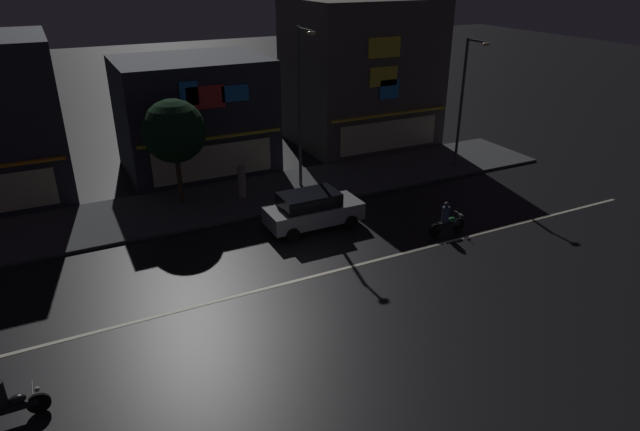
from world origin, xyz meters
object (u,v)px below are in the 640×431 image
(pedestrian_on_sidewalk, at_px, (242,181))
(parked_car_trailing, at_px, (312,209))
(traffic_cone, at_px, (352,198))
(motorcycle_lead, at_px, (6,402))
(motorcycle_opposite_lane, at_px, (447,221))
(streetlamp_mid, at_px, (301,98))
(streetlamp_east, at_px, (465,93))

(pedestrian_on_sidewalk, relative_size, parked_car_trailing, 0.42)
(pedestrian_on_sidewalk, height_order, traffic_cone, pedestrian_on_sidewalk)
(motorcycle_lead, height_order, motorcycle_opposite_lane, same)
(pedestrian_on_sidewalk, distance_m, parked_car_trailing, 4.77)
(parked_car_trailing, distance_m, motorcycle_lead, 13.93)
(traffic_cone, bearing_deg, motorcycle_opposite_lane, -67.80)
(streetlamp_mid, bearing_deg, parked_car_trailing, -109.31)
(motorcycle_lead, bearing_deg, streetlamp_mid, -139.60)
(streetlamp_east, bearing_deg, parked_car_trailing, -162.93)
(pedestrian_on_sidewalk, xyz_separation_m, traffic_cone, (4.69, -2.81, -0.70))
(traffic_cone, bearing_deg, streetlamp_mid, 116.54)
(streetlamp_mid, bearing_deg, traffic_cone, -63.46)
(motorcycle_lead, height_order, traffic_cone, motorcycle_lead)
(pedestrian_on_sidewalk, height_order, motorcycle_lead, pedestrian_on_sidewalk)
(parked_car_trailing, bearing_deg, motorcycle_opposite_lane, -33.15)
(streetlamp_mid, xyz_separation_m, motorcycle_opposite_lane, (3.38, -7.65, -4.16))
(streetlamp_east, distance_m, motorcycle_lead, 25.46)
(pedestrian_on_sidewalk, relative_size, motorcycle_lead, 0.95)
(pedestrian_on_sidewalk, height_order, parked_car_trailing, pedestrian_on_sidewalk)
(pedestrian_on_sidewalk, xyz_separation_m, motorcycle_opposite_lane, (6.67, -7.65, -0.34))
(streetlamp_mid, bearing_deg, streetlamp_east, -6.56)
(motorcycle_opposite_lane, bearing_deg, streetlamp_east, 42.83)
(streetlamp_east, distance_m, motorcycle_opposite_lane, 9.63)
(traffic_cone, bearing_deg, streetlamp_east, 12.20)
(parked_car_trailing, relative_size, motorcycle_opposite_lane, 2.26)
(traffic_cone, bearing_deg, pedestrian_on_sidewalk, 149.11)
(pedestrian_on_sidewalk, height_order, motorcycle_opposite_lane, pedestrian_on_sidewalk)
(streetlamp_mid, distance_m, parked_car_trailing, 6.12)
(motorcycle_lead, bearing_deg, pedestrian_on_sidewalk, -131.68)
(pedestrian_on_sidewalk, bearing_deg, motorcycle_opposite_lane, 18.97)
(parked_car_trailing, xyz_separation_m, motorcycle_lead, (-12.07, -6.95, -0.24))
(motorcycle_lead, xyz_separation_m, motorcycle_opposite_lane, (17.00, 3.73, 0.00))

